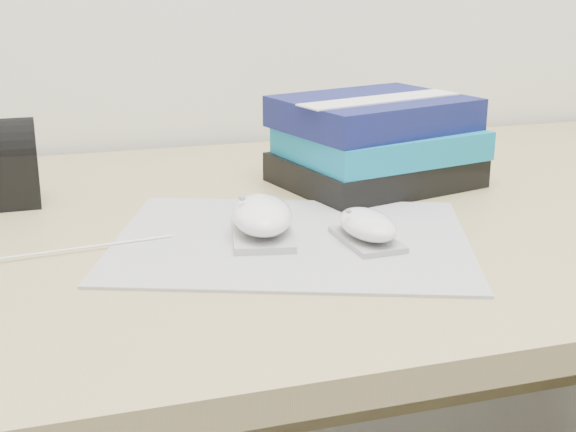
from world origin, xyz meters
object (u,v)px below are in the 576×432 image
object	(u,v)px
mouse_rear	(262,218)
book_stack	(376,142)
mouse_front	(367,227)
desk	(307,358)

from	to	relation	value
mouse_rear	book_stack	size ratio (longest dim) A/B	0.46
mouse_rear	mouse_front	distance (m)	0.11
mouse_rear	mouse_front	size ratio (longest dim) A/B	1.34
desk	mouse_rear	size ratio (longest dim) A/B	12.43
mouse_front	book_stack	bearing A→B (deg)	65.01
desk	mouse_rear	world-z (taller)	mouse_rear
mouse_rear	book_stack	distance (m)	0.28
desk	mouse_front	bearing A→B (deg)	-90.29
mouse_front	book_stack	size ratio (longest dim) A/B	0.34
desk	book_stack	world-z (taller)	book_stack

